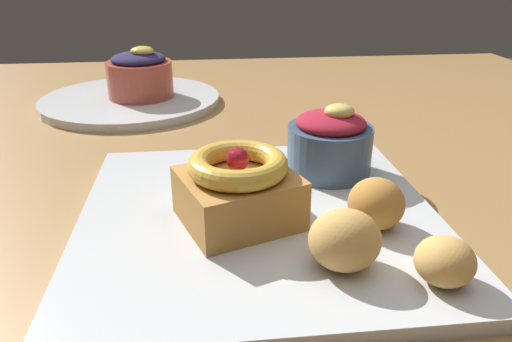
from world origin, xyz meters
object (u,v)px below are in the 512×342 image
back_plate (131,100)px  fritter_front (345,240)px  back_ramekin (140,75)px  fritter_back (376,204)px  fritter_middle (445,261)px  berry_ramekin (330,143)px  front_plate (259,218)px  cake_slice (238,189)px

back_plate → fritter_front: bearing=-66.8°
fritter_front → back_ramekin: (-0.18, 0.46, 0.01)m
fritter_back → back_ramekin: 0.47m
fritter_middle → back_plate: size_ratio=0.15×
berry_ramekin → fritter_back: size_ratio=1.86×
front_plate → back_ramekin: 0.40m
cake_slice → fritter_front: (0.07, -0.07, -0.01)m
cake_slice → back_plate: size_ratio=0.40×
cake_slice → fritter_front: 0.10m
fritter_front → fritter_back: size_ratio=1.13×
berry_ramekin → back_ramekin: (-0.21, 0.30, 0.00)m
cake_slice → back_ramekin: bearing=106.6°
fritter_back → cake_slice: bearing=168.4°
cake_slice → back_plate: (-0.13, 0.39, -0.03)m
berry_ramekin → fritter_back: bearing=-84.7°
cake_slice → back_plate: bearing=108.7°
berry_ramekin → cake_slice: bearing=-138.1°
fritter_front → back_plate: fritter_front is taller
front_plate → fritter_middle: size_ratio=7.58×
fritter_front → back_plate: size_ratio=0.19×
front_plate → berry_ramekin: (0.08, 0.07, 0.04)m
cake_slice → back_ramekin: 0.41m
fritter_back → back_ramekin: bearing=118.3°
berry_ramekin → front_plate: bearing=-136.8°
front_plate → cake_slice: bearing=-144.1°
front_plate → berry_ramekin: bearing=43.2°
back_ramekin → front_plate: bearing=-70.5°
fritter_front → fritter_middle: bearing=-21.9°
cake_slice → fritter_back: cake_slice is taller
berry_ramekin → fritter_middle: berry_ramekin is taller
cake_slice → back_plate: 0.41m
front_plate → fritter_middle: (0.11, -0.11, 0.02)m
fritter_middle → back_plate: (-0.26, 0.49, -0.02)m
cake_slice → front_plate: bearing=35.9°
cake_slice → fritter_middle: size_ratio=2.75×
back_plate → fritter_middle: bearing=-62.1°
fritter_back → back_ramekin: (-0.22, 0.41, 0.01)m
front_plate → berry_ramekin: 0.11m
berry_ramekin → fritter_front: (-0.03, -0.16, -0.01)m
front_plate → fritter_front: 0.10m
back_plate → back_ramekin: 0.04m
fritter_middle → fritter_front: bearing=158.1°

